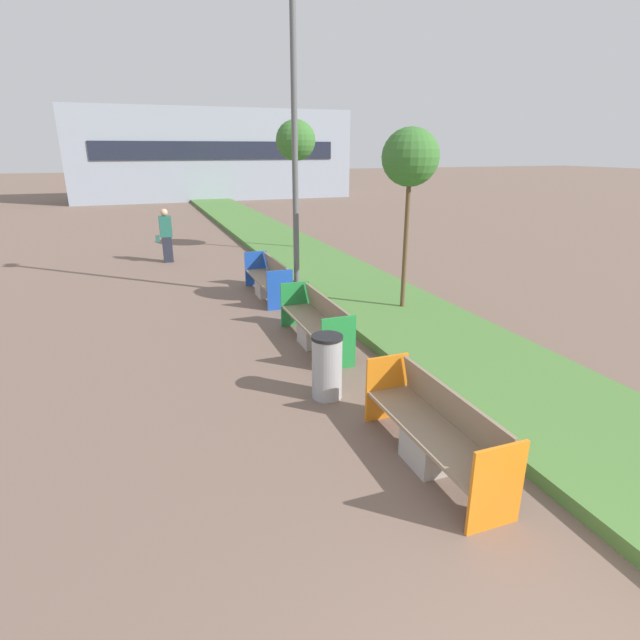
{
  "coord_description": "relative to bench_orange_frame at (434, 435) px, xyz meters",
  "views": [
    {
      "loc": [
        -2.11,
        -0.86,
        3.58
      ],
      "look_at": [
        0.9,
        7.26,
        0.6
      ],
      "focal_mm": 28.0,
      "sensor_mm": 36.0,
      "label": 1
    }
  ],
  "objects": [
    {
      "name": "planter_grass_strip",
      "position": [
        2.26,
        8.53,
        -0.28
      ],
      "size": [
        2.8,
        120.0,
        0.18
      ],
      "color": "#4C7A38",
      "rests_on": "ground"
    },
    {
      "name": "bench_orange_frame",
      "position": [
        0.0,
        0.0,
        0.0
      ],
      "size": [
        0.65,
        2.33,
        0.94
      ],
      "color": "#ADA8A0",
      "rests_on": "ground"
    },
    {
      "name": "sapling_tree_near",
      "position": [
        2.48,
        5.2,
        3.01
      ],
      "size": [
        1.2,
        1.2,
        4.02
      ],
      "color": "brown",
      "rests_on": "ground"
    },
    {
      "name": "litter_bin",
      "position": [
        -0.58,
        2.02,
        0.12
      ],
      "size": [
        0.47,
        0.47,
        0.99
      ],
      "color": "#9EA0A5",
      "rests_on": "ground"
    },
    {
      "name": "sapling_tree_far",
      "position": [
        2.48,
        13.02,
        3.45
      ],
      "size": [
        1.36,
        1.36,
        4.54
      ],
      "color": "brown",
      "rests_on": "ground"
    },
    {
      "name": "bench_blue_frame",
      "position": [
        0.0,
        7.65,
        0.0
      ],
      "size": [
        0.65,
        2.41,
        0.94
      ],
      "color": "#ADA8A0",
      "rests_on": "ground"
    },
    {
      "name": "street_lamp_post",
      "position": [
        0.61,
        7.22,
        3.84
      ],
      "size": [
        0.24,
        0.44,
        7.66
      ],
      "color": "#56595B",
      "rests_on": "ground"
    },
    {
      "name": "bench_green_frame",
      "position": [
        0.0,
        4.1,
        0.0
      ],
      "size": [
        0.65,
        2.46,
        0.94
      ],
      "color": "#ADA8A0",
      "rests_on": "ground"
    },
    {
      "name": "building_backdrop",
      "position": [
        3.06,
        35.59,
        2.78
      ],
      "size": [
        19.95,
        6.19,
        6.31
      ],
      "color": "#939EAD",
      "rests_on": "ground"
    },
    {
      "name": "pedestrian_walking",
      "position": [
        -2.11,
        12.77,
        0.52
      ],
      "size": [
        0.53,
        0.24,
        1.75
      ],
      "color": "#232633",
      "rests_on": "ground"
    }
  ]
}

